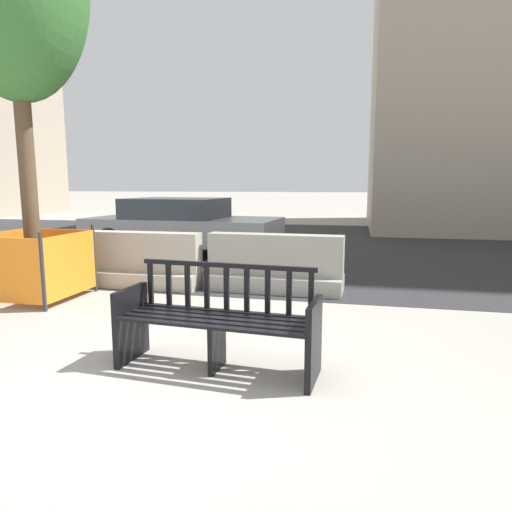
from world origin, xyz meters
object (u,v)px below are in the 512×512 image
(jersey_barrier_left, at_px, (138,264))
(car_sedan_mid, at_px, (182,225))
(street_bench, at_px, (218,324))
(construction_fence, at_px, (34,263))
(jersey_barrier_centre, at_px, (275,268))

(jersey_barrier_left, xyz_separation_m, car_sedan_mid, (-0.59, 3.30, 0.31))
(street_bench, bearing_deg, jersey_barrier_left, 127.42)
(construction_fence, bearing_deg, jersey_barrier_left, 46.43)
(street_bench, height_order, construction_fence, construction_fence)
(jersey_barrier_centre, distance_m, car_sedan_mid, 4.18)
(jersey_barrier_centre, xyz_separation_m, jersey_barrier_left, (-2.13, -0.14, 0.00))
(jersey_barrier_left, height_order, car_sedan_mid, car_sedan_mid)
(jersey_barrier_left, relative_size, construction_fence, 1.70)
(jersey_barrier_centre, relative_size, construction_fence, 1.72)
(street_bench, xyz_separation_m, car_sedan_mid, (-2.77, 6.16, 0.25))
(street_bench, relative_size, jersey_barrier_left, 0.86)
(construction_fence, height_order, car_sedan_mid, car_sedan_mid)
(street_bench, xyz_separation_m, jersey_barrier_left, (-2.19, 2.86, -0.06))
(jersey_barrier_left, bearing_deg, car_sedan_mid, 100.12)
(car_sedan_mid, bearing_deg, jersey_barrier_left, -79.88)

